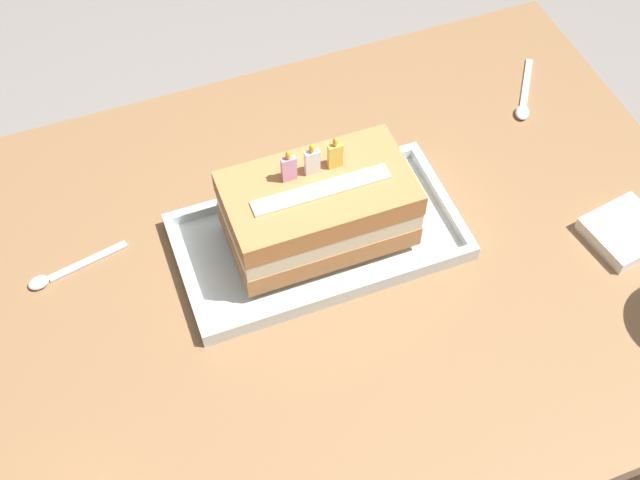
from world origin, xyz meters
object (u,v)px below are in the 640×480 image
at_px(serving_spoon_by_bowls, 524,103).
at_px(napkin_pile, 625,232).
at_px(foil_tray, 318,239).
at_px(birthday_cake, 318,209).
at_px(serving_spoon_near_tray, 57,275).

bearing_deg(serving_spoon_by_bowls, napkin_pile, -89.29).
height_order(foil_tray, napkin_pile, foil_tray).
xyz_separation_m(birthday_cake, serving_spoon_by_bowls, (0.38, 0.13, -0.07)).
xyz_separation_m(foil_tray, birthday_cake, (-0.00, 0.00, 0.07)).
distance_m(serving_spoon_by_bowls, napkin_pile, 0.27).
xyz_separation_m(foil_tray, napkin_pile, (0.39, -0.14, 0.00)).
bearing_deg(serving_spoon_by_bowls, birthday_cake, -161.01).
bearing_deg(birthday_cake, serving_spoon_by_bowls, 18.99).
bearing_deg(serving_spoon_near_tray, birthday_cake, -11.36).
bearing_deg(birthday_cake, serving_spoon_near_tray, 168.64).
height_order(foil_tray, serving_spoon_near_tray, foil_tray).
xyz_separation_m(birthday_cake, napkin_pile, (0.39, -0.14, -0.06)).
bearing_deg(birthday_cake, foil_tray, -90.00).
bearing_deg(serving_spoon_near_tray, napkin_pile, -15.72).
bearing_deg(napkin_pile, foil_tray, 160.63).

